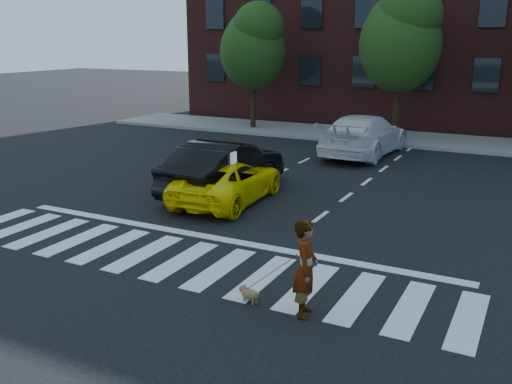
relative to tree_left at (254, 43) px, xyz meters
The scene contains 13 objects.
ground 18.90m from the tree_left, 67.71° to the right, with size 120.00×120.00×0.00m, color black.
crosswalk 18.90m from the tree_left, 67.71° to the right, with size 13.00×2.40×0.01m, color silver.
stop_line 17.47m from the tree_left, 65.65° to the right, with size 12.00×0.30×0.01m, color silver.
sidewalk_far 8.24m from the tree_left, ahead, with size 30.00×4.00×0.15m, color slate.
building 10.73m from the tree_left, 48.97° to the left, with size 26.00×10.00×12.00m, color #4E1E1B.
tree_left is the anchor object (origin of this frame).
tree_mid 7.51m from the tree_left, ahead, with size 3.69×3.69×7.10m.
taxi 14.14m from the tree_left, 65.86° to the right, with size 2.05×4.45×1.24m, color #FFDD05.
black_sedan 13.16m from the tree_left, 66.90° to the right, with size 1.77×5.08×1.67m, color black.
white_suv 8.83m from the tree_left, 28.07° to the right, with size 2.36×5.80×1.68m, color silver.
woman 21.15m from the tree_left, 60.23° to the right, with size 0.64×0.42×1.76m, color #999999.
dog 20.74m from the tree_left, 62.97° to the right, with size 0.50×0.28×0.29m.
taxi_sign 14.13m from the tree_left, 66.20° to the right, with size 0.65×0.28×0.32m, color white.
Camera 1 is at (6.79, -9.65, 4.75)m, focal length 40.00 mm.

